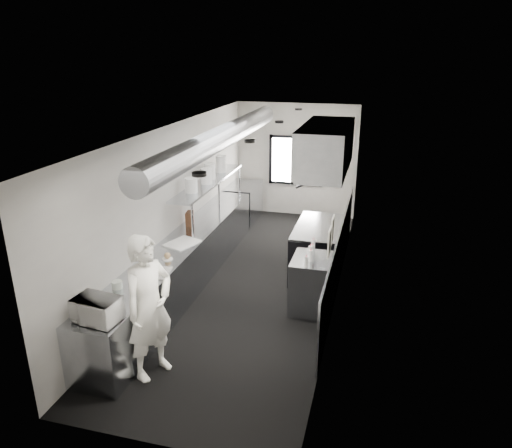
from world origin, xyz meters
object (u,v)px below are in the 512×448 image
Objects in this scene: range at (317,249)px; plate_stack_a at (191,185)px; line_cook at (149,307)px; squeeze_bottle_b at (311,256)px; pass_shelf at (209,182)px; plate_stack_d at (221,164)px; squeeze_bottle_a at (306,262)px; microwave at (97,310)px; plate_stack_b at (206,176)px; cutting_board at (182,243)px; bottle_station at (312,284)px; deli_tub_a at (102,299)px; squeeze_bottle_c at (310,252)px; small_plate at (168,259)px; far_work_table at (243,203)px; plate_stack_c at (210,171)px; deli_tub_b at (117,285)px; exhaust_hood at (326,148)px; knife_block at (190,218)px; squeeze_bottle_d at (312,249)px; prep_counter at (184,264)px; squeeze_bottle_e at (313,245)px.

range is 2.63m from plate_stack_a.
line_cook reaches higher than squeeze_bottle_b.
plate_stack_d reaches higher than pass_shelf.
microwave is at bearing -135.48° from squeeze_bottle_a.
cutting_board is at bearing -87.41° from plate_stack_b.
microwave is 4.99m from plate_stack_d.
bottle_station is at bearing 75.63° from squeeze_bottle_b.
microwave reaches higher than deli_tub_a.
squeeze_bottle_c is at bearing 90.10° from squeeze_bottle_a.
plate_stack_b reaches higher than deli_tub_a.
plate_stack_a is 0.91× the size of plate_stack_b.
microwave reaches higher than small_plate.
pass_shelf is at bearing 93.14° from small_plate.
microwave is 3.12× the size of small_plate.
line_cook reaches higher than deli_tub_a.
cutting_board is 2.53m from plate_stack_d.
plate_stack_c is at bearing -92.17° from far_work_table.
squeeze_bottle_a reaches higher than deli_tub_b.
plate_stack_b is at bearing 177.50° from exhaust_hood.
exhaust_hood reaches higher than plate_stack_b.
line_cook is at bearing -132.82° from squeeze_bottle_a.
squeeze_bottle_c reaches higher than range.
plate_stack_c is (-0.06, 0.34, 0.01)m from plate_stack_b.
cutting_board is at bearing -81.95° from plate_stack_a.
line_cook is at bearing -81.30° from pass_shelf.
squeeze_bottle_b reaches higher than bottle_station.
small_plate is (0.26, 1.07, -0.05)m from deli_tub_b.
squeeze_bottle_a is at bearing -97.40° from squeeze_bottle_b.
bottle_station is 2.30m from cutting_board.
line_cook is 7.32× the size of knife_block.
far_work_table is at bearing 121.24° from squeeze_bottle_d.
deli_tub_b is 3.28m from plate_stack_b.
plate_stack_c reaches higher than microwave.
squeeze_bottle_a is at bearing -37.27° from knife_block.
cutting_board is at bearing 82.69° from deli_tub_b.
squeeze_bottle_d is at bearing 82.79° from squeeze_bottle_c.
squeeze_bottle_b is (2.31, -1.81, -0.54)m from pass_shelf.
prep_counter is 10.80× the size of cutting_board.
bottle_station is 5.53× the size of small_plate.
microwave is 4.06m from plate_stack_b.
plate_stack_b reaches higher than pass_shelf.
squeeze_bottle_e reaches higher than bottle_station.
plate_stack_c reaches higher than squeeze_bottle_b.
plate_stack_b is at bearing 177.43° from range.
pass_shelf is 2.41m from small_plate.
prep_counter is 1.96m from deli_tub_b.
deli_tub_b is at bearing -142.57° from squeeze_bottle_d.
squeeze_bottle_b reaches higher than prep_counter.
far_work_table is 2.37× the size of microwave.
microwave is 2.56m from cutting_board.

